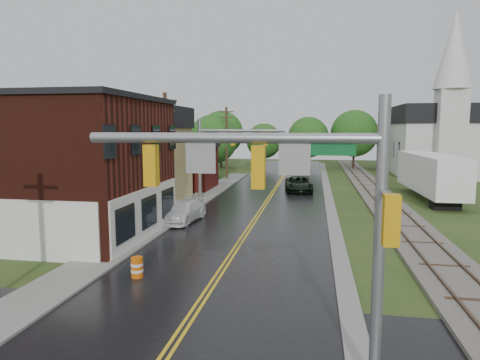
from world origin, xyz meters
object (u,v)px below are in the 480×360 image
(traffic_signal_far, at_px, (224,145))
(utility_pole_b, at_px, (166,151))
(utility_pole_c, at_px, (226,142))
(suv_dark, at_px, (299,184))
(tree_left_a, at_px, (8,145))
(tree_left_e, at_px, (214,140))
(pickup_white, at_px, (183,211))
(semi_trailer, at_px, (431,173))
(brick_building, at_px, (37,166))
(church, at_px, (434,132))
(tree_left_c, at_px, (161,144))
(construction_barrel, at_px, (137,267))
(traffic_signal_near, at_px, (289,190))
(tree_left_b, at_px, (95,135))

(traffic_signal_far, relative_size, utility_pole_b, 0.82)
(utility_pole_c, xyz_separation_m, suv_dark, (9.33, -9.03, -3.95))
(tree_left_a, height_order, tree_left_e, tree_left_a)
(suv_dark, height_order, pickup_white, suv_dark)
(pickup_white, relative_size, semi_trailer, 0.37)
(traffic_signal_far, bearing_deg, brick_building, -126.92)
(church, relative_size, tree_left_c, 2.61)
(traffic_signal_far, xyz_separation_m, construction_barrel, (0.06, -18.41, -4.52))
(traffic_signal_far, xyz_separation_m, semi_trailer, (17.82, 5.28, -2.58))
(pickup_white, bearing_deg, construction_barrel, -76.21)
(suv_dark, height_order, semi_trailer, semi_trailer)
(utility_pole_c, height_order, semi_trailer, utility_pole_c)
(church, bearing_deg, tree_left_e, -164.80)
(brick_building, relative_size, utility_pole_b, 1.59)
(traffic_signal_near, bearing_deg, tree_left_c, 114.56)
(tree_left_c, xyz_separation_m, construction_barrel, (10.44, -31.31, -4.06))
(utility_pole_c, bearing_deg, traffic_signal_near, -76.26)
(church, height_order, traffic_signal_near, church)
(traffic_signal_near, height_order, utility_pole_b, utility_pole_b)
(tree_left_c, distance_m, pickup_white, 22.51)
(church, height_order, semi_trailer, church)
(tree_left_e, bearing_deg, traffic_signal_far, -74.11)
(utility_pole_b, bearing_deg, church, 49.82)
(brick_building, relative_size, traffic_signal_far, 1.95)
(utility_pole_b, bearing_deg, tree_left_e, 94.90)
(utility_pole_b, bearing_deg, tree_left_b, 138.14)
(tree_left_c, relative_size, pickup_white, 1.56)
(church, bearing_deg, pickup_white, -126.03)
(utility_pole_b, distance_m, tree_left_c, 19.24)
(brick_building, height_order, construction_barrel, brick_building)
(traffic_signal_far, height_order, semi_trailer, traffic_signal_far)
(tree_left_a, height_order, tree_left_b, tree_left_b)
(tree_left_b, bearing_deg, utility_pole_c, 47.61)
(traffic_signal_near, xyz_separation_m, tree_left_b, (-21.32, 29.90, 0.75))
(utility_pole_c, height_order, tree_left_b, tree_left_b)
(pickup_white, xyz_separation_m, construction_barrel, (1.39, -11.05, -0.26))
(utility_pole_c, bearing_deg, brick_building, -101.09)
(utility_pole_c, xyz_separation_m, pickup_white, (2.00, -24.36, -4.01))
(tree_left_a, height_order, construction_barrel, tree_left_a)
(utility_pole_b, xyz_separation_m, tree_left_c, (-7.05, 17.90, -0.21))
(utility_pole_c, bearing_deg, semi_trailer, -28.98)
(tree_left_c, bearing_deg, tree_left_b, -116.56)
(traffic_signal_far, relative_size, tree_left_b, 0.76)
(utility_pole_c, bearing_deg, tree_left_e, 137.16)
(traffic_signal_far, bearing_deg, church, 48.73)
(tree_left_a, distance_m, suv_dark, 26.27)
(tree_left_e, bearing_deg, utility_pole_c, -42.84)
(utility_pole_c, bearing_deg, utility_pole_b, -90.00)
(suv_dark, bearing_deg, semi_trailer, -19.73)
(construction_barrel, bearing_deg, suv_dark, 77.32)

